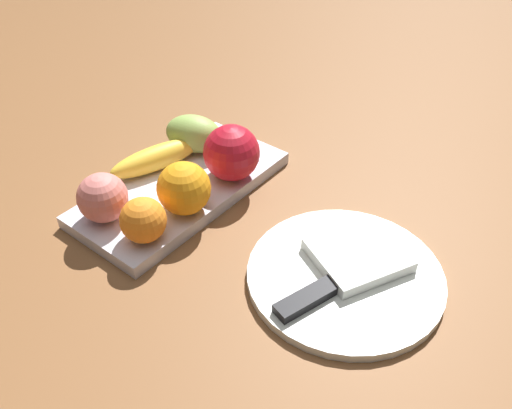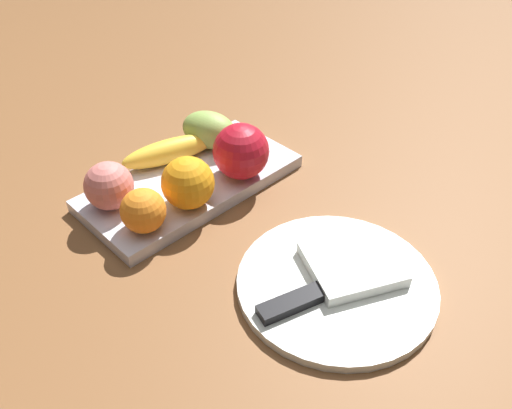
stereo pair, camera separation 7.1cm
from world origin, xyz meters
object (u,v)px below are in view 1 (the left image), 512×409
at_px(apple, 232,153).
at_px(peach, 103,198).
at_px(grape_bunch, 194,134).
at_px(knife, 319,293).
at_px(orange_near_apple, 143,220).
at_px(dinner_plate, 345,276).
at_px(folded_napkin, 359,254).
at_px(banana, 156,158).
at_px(orange_near_banana, 184,188).
at_px(fruit_tray, 182,188).

distance_m(apple, peach, 0.19).
distance_m(grape_bunch, knife, 0.35).
distance_m(apple, knife, 0.26).
bearing_deg(orange_near_apple, grape_bunch, 26.11).
xyz_separation_m(apple, orange_near_apple, (-0.18, -0.00, -0.01)).
distance_m(apple, orange_near_apple, 0.18).
height_order(orange_near_apple, knife, orange_near_apple).
relative_size(dinner_plate, folded_napkin, 2.27).
bearing_deg(grape_bunch, peach, -173.73).
bearing_deg(apple, peach, 157.97).
bearing_deg(grape_bunch, dinner_plate, -103.41).
relative_size(banana, dinner_plate, 0.62).
bearing_deg(orange_near_banana, knife, -92.86).
distance_m(orange_near_apple, dinner_plate, 0.27).
bearing_deg(dinner_plate, orange_near_apple, 116.03).
relative_size(fruit_tray, banana, 2.16).
height_order(apple, banana, apple).
distance_m(fruit_tray, orange_near_apple, 0.13).
bearing_deg(orange_near_banana, apple, 0.44).
xyz_separation_m(fruit_tray, apple, (0.06, -0.05, 0.05)).
bearing_deg(orange_near_banana, banana, 66.81).
bearing_deg(dinner_plate, orange_near_banana, 99.77).
bearing_deg(folded_napkin, fruit_tray, 96.18).
xyz_separation_m(orange_near_apple, orange_near_banana, (0.07, -0.00, 0.01)).
distance_m(peach, folded_napkin, 0.34).
xyz_separation_m(grape_bunch, knife, (-0.13, -0.32, -0.03)).
distance_m(fruit_tray, orange_near_banana, 0.08).
bearing_deg(grape_bunch, banana, 173.08).
xyz_separation_m(banana, orange_near_banana, (-0.04, -0.10, 0.02)).
bearing_deg(folded_napkin, knife, 176.16).
xyz_separation_m(orange_near_apple, dinner_plate, (0.11, -0.24, -0.04)).
distance_m(dinner_plate, knife, 0.05).
xyz_separation_m(fruit_tray, peach, (-0.12, 0.02, 0.04)).
relative_size(apple, banana, 0.55).
height_order(orange_near_banana, knife, orange_near_banana).
bearing_deg(peach, orange_near_banana, -42.80).
distance_m(banana, dinner_plate, 0.34).
xyz_separation_m(banana, orange_near_apple, (-0.12, -0.10, 0.01)).
xyz_separation_m(fruit_tray, folded_napkin, (0.03, -0.28, 0.01)).
relative_size(banana, knife, 0.85).
relative_size(orange_near_banana, knife, 0.42).
bearing_deg(orange_near_banana, fruit_tray, 50.55).
xyz_separation_m(grape_bunch, folded_napkin, (-0.05, -0.33, -0.03)).
height_order(apple, orange_near_apple, apple).
relative_size(orange_near_banana, folded_napkin, 0.69).
bearing_deg(grape_bunch, fruit_tray, -149.44).
relative_size(apple, folded_napkin, 0.77).
relative_size(peach, dinner_plate, 0.28).
distance_m(grape_bunch, folded_napkin, 0.33).
bearing_deg(banana, orange_near_banana, -97.72).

